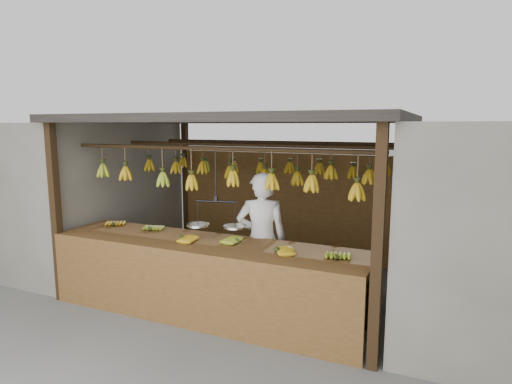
% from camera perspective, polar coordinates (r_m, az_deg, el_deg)
% --- Properties ---
extents(ground, '(80.00, 80.00, 0.00)m').
position_cam_1_polar(ground, '(6.33, -1.13, -12.10)').
color(ground, '#5B5B57').
extents(stall, '(4.30, 3.30, 2.40)m').
position_cam_1_polar(stall, '(6.22, 0.11, 6.16)').
color(stall, black).
rests_on(stall, ground).
extents(neighbor_left, '(3.00, 3.00, 2.30)m').
position_cam_1_polar(neighbor_left, '(8.20, -24.59, 0.25)').
color(neighbor_left, slate).
rests_on(neighbor_left, ground).
extents(counter, '(3.91, 0.89, 0.96)m').
position_cam_1_polar(counter, '(5.08, -7.51, -8.97)').
color(counter, brown).
rests_on(counter, ground).
extents(hanging_bananas, '(3.63, 2.25, 0.38)m').
position_cam_1_polar(hanging_bananas, '(5.95, -1.11, 2.65)').
color(hanging_bananas, '#92A523').
rests_on(hanging_bananas, ground).
extents(balance_scale, '(0.71, 0.37, 0.93)m').
position_cam_1_polar(balance_scale, '(5.12, -5.30, -3.96)').
color(balance_scale, black).
rests_on(balance_scale, ground).
extents(vendor, '(0.74, 0.63, 1.71)m').
position_cam_1_polar(vendor, '(5.36, 0.75, -6.42)').
color(vendor, white).
rests_on(vendor, ground).
extents(bag_bundles, '(0.08, 0.26, 1.27)m').
position_cam_1_polar(bag_bundles, '(6.84, 18.77, -2.14)').
color(bag_bundles, '#199926').
rests_on(bag_bundles, ground).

